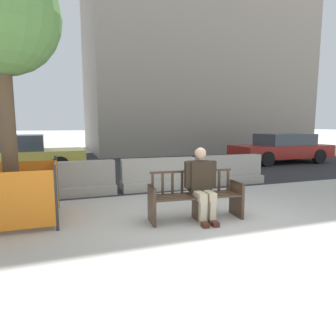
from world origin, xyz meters
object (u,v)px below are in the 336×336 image
(seated_person, at_px, (202,182))
(car_taxi_near, at_px, (14,154))
(car_sedan_mid, at_px, (282,148))
(jersey_barrier_left, at_px, (74,182))
(jersey_barrier_centre, at_px, (159,177))
(jersey_barrier_right, at_px, (229,172))
(construction_fence, at_px, (13,192))
(street_bench, at_px, (195,198))

(seated_person, bearing_deg, car_taxi_near, 119.32)
(car_sedan_mid, bearing_deg, jersey_barrier_left, -158.97)
(seated_person, distance_m, jersey_barrier_centre, 2.81)
(jersey_barrier_centre, relative_size, car_sedan_mid, 0.44)
(seated_person, distance_m, jersey_barrier_right, 3.65)
(jersey_barrier_centre, xyz_separation_m, car_taxi_near, (-4.03, 4.24, 0.34))
(jersey_barrier_right, relative_size, car_taxi_near, 0.43)
(construction_fence, bearing_deg, car_sedan_mid, 27.27)
(car_taxi_near, bearing_deg, street_bench, -61.02)
(construction_fence, xyz_separation_m, car_sedan_mid, (10.36, 5.34, 0.13))
(construction_fence, height_order, car_taxi_near, car_taxi_near)
(seated_person, height_order, jersey_barrier_right, seated_person)
(car_taxi_near, relative_size, car_sedan_mid, 1.03)
(jersey_barrier_centre, height_order, jersey_barrier_left, same)
(jersey_barrier_right, bearing_deg, construction_fence, -161.35)
(jersey_barrier_left, bearing_deg, jersey_barrier_centre, 0.59)
(street_bench, relative_size, jersey_barrier_left, 0.86)
(jersey_barrier_right, xyz_separation_m, car_sedan_mid, (4.88, 3.49, 0.33))
(car_taxi_near, bearing_deg, jersey_barrier_centre, -46.45)
(construction_fence, bearing_deg, jersey_barrier_centre, 28.73)
(jersey_barrier_centre, bearing_deg, construction_fence, -151.27)
(jersey_barrier_left, bearing_deg, seated_person, -52.66)
(jersey_barrier_right, height_order, construction_fence, construction_fence)
(jersey_barrier_right, height_order, car_taxi_near, car_taxi_near)
(street_bench, bearing_deg, car_taxi_near, 118.98)
(jersey_barrier_centre, bearing_deg, seated_person, -91.76)
(seated_person, xyz_separation_m, construction_fence, (-3.20, 0.98, -0.14))
(jersey_barrier_right, bearing_deg, car_sedan_mid, 35.58)
(street_bench, xyz_separation_m, car_taxi_near, (-3.85, 6.96, 0.29))
(jersey_barrier_left, xyz_separation_m, construction_fence, (-1.09, -1.78, 0.21))
(street_bench, relative_size, jersey_barrier_right, 0.85)
(car_taxi_near, bearing_deg, jersey_barrier_right, -33.96)
(jersey_barrier_left, height_order, construction_fence, construction_fence)
(jersey_barrier_right, xyz_separation_m, construction_fence, (-5.48, -1.85, 0.21))
(street_bench, bearing_deg, car_sedan_mid, 40.81)
(jersey_barrier_centre, bearing_deg, car_taxi_near, 133.55)
(jersey_barrier_centre, relative_size, construction_fence, 1.34)
(street_bench, relative_size, construction_fence, 1.15)
(seated_person, height_order, car_taxi_near, car_taxi_near)
(street_bench, bearing_deg, jersey_barrier_right, 49.45)
(jersey_barrier_right, bearing_deg, jersey_barrier_left, -179.07)
(construction_fence, distance_m, car_taxi_near, 6.09)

